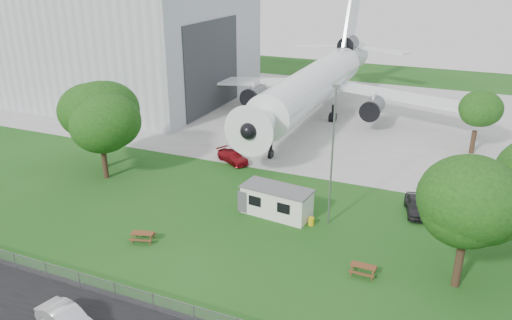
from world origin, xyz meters
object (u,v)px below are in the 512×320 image
at_px(hangar, 107,37).
at_px(airliner, 317,81).
at_px(picnic_west, 143,241).
at_px(site_cabin, 277,201).
at_px(picnic_east, 363,274).

xyz_separation_m(hangar, airliner, (35.97, -0.14, -4.14)).
relative_size(hangar, airliner, 0.90).
relative_size(airliner, picnic_west, 26.52).
height_order(airliner, picnic_west, airliner).
distance_m(hangar, site_cabin, 51.94).
distance_m(hangar, picnic_east, 62.85).
distance_m(picnic_west, picnic_east, 17.41).
height_order(site_cabin, picnic_west, site_cabin).
bearing_deg(site_cabin, picnic_east, -34.09).
bearing_deg(airliner, site_cabin, -79.46).
bearing_deg(picnic_east, picnic_west, -171.45).
distance_m(site_cabin, picnic_east, 10.92).
distance_m(hangar, airliner, 36.21).
xyz_separation_m(site_cabin, picnic_west, (-8.27, -8.47, -1.31)).
height_order(hangar, picnic_east, hangar).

